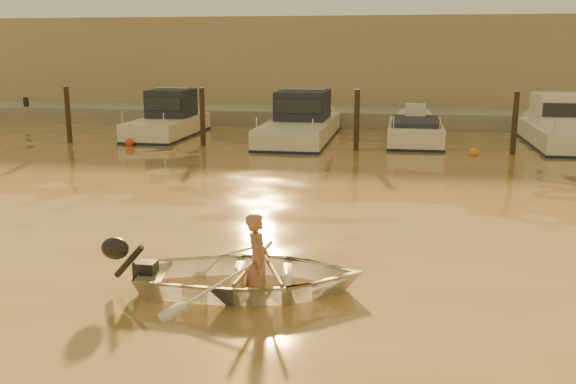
% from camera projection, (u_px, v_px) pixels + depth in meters
% --- Properties ---
extents(ground_plane, '(160.00, 160.00, 0.00)m').
position_uv_depth(ground_plane, '(294.00, 318.00, 8.09)').
color(ground_plane, olive).
rests_on(ground_plane, ground).
extents(dinghy, '(3.46, 2.71, 0.65)m').
position_uv_depth(dinghy, '(251.00, 276.00, 8.99)').
color(dinghy, silver).
rests_on(dinghy, ground_plane).
extents(person, '(0.41, 0.56, 1.42)m').
position_uv_depth(person, '(258.00, 262.00, 8.95)').
color(person, '#9A644D').
rests_on(person, dinghy).
extents(outboard_motor, '(0.95, 0.53, 0.70)m').
position_uv_depth(outboard_motor, '(144.00, 270.00, 9.01)').
color(outboard_motor, black).
rests_on(outboard_motor, dinghy).
extents(oar_port, '(0.80, 1.98, 0.13)m').
position_uv_depth(oar_port, '(269.00, 262.00, 8.94)').
color(oar_port, brown).
rests_on(oar_port, dinghy).
extents(oar_starboard, '(0.10, 2.10, 0.13)m').
position_uv_depth(oar_starboard, '(254.00, 262.00, 8.94)').
color(oar_starboard, brown).
rests_on(oar_starboard, dinghy).
extents(moored_boat_1, '(1.90, 5.77, 1.75)m').
position_uv_depth(moored_boat_1, '(168.00, 120.00, 24.60)').
color(moored_boat_1, beige).
rests_on(moored_boat_1, ground_plane).
extents(moored_boat_2, '(2.29, 7.67, 1.75)m').
position_uv_depth(moored_boat_2, '(300.00, 122.00, 23.73)').
color(moored_boat_2, silver).
rests_on(moored_boat_2, ground_plane).
extents(moored_boat_3, '(1.86, 5.44, 0.95)m').
position_uv_depth(moored_boat_3, '(415.00, 136.00, 23.11)').
color(moored_boat_3, beige).
rests_on(moored_boat_3, ground_plane).
extents(moored_boat_4, '(2.07, 6.44, 1.75)m').
position_uv_depth(moored_boat_4, '(562.00, 128.00, 22.18)').
color(moored_boat_4, silver).
rests_on(moored_boat_4, ground_plane).
extents(piling_0, '(0.18, 0.18, 2.20)m').
position_uv_depth(piling_0, '(68.00, 117.00, 22.92)').
color(piling_0, '#2D2319').
rests_on(piling_0, ground_plane).
extents(piling_1, '(0.18, 0.18, 2.20)m').
position_uv_depth(piling_1, '(203.00, 120.00, 22.07)').
color(piling_1, '#2D2319').
rests_on(piling_1, ground_plane).
extents(piling_2, '(0.18, 0.18, 2.20)m').
position_uv_depth(piling_2, '(357.00, 123.00, 21.18)').
color(piling_2, '#2D2319').
rests_on(piling_2, ground_plane).
extents(piling_3, '(0.18, 0.18, 2.20)m').
position_uv_depth(piling_3, '(515.00, 126.00, 20.33)').
color(piling_3, '#2D2319').
rests_on(piling_3, ground_plane).
extents(fender_b, '(0.30, 0.30, 0.30)m').
position_uv_depth(fender_b, '(129.00, 143.00, 22.28)').
color(fender_b, red).
rests_on(fender_b, ground_plane).
extents(fender_c, '(0.30, 0.30, 0.30)m').
position_uv_depth(fender_c, '(313.00, 151.00, 20.56)').
color(fender_c, white).
rests_on(fender_c, ground_plane).
extents(fender_d, '(0.30, 0.30, 0.30)m').
position_uv_depth(fender_d, '(473.00, 153.00, 20.20)').
color(fender_d, orange).
rests_on(fender_d, ground_plane).
extents(quay, '(52.00, 4.00, 1.00)m').
position_uv_depth(quay, '(373.00, 120.00, 28.70)').
color(quay, gray).
rests_on(quay, ground_plane).
extents(waterfront_building, '(46.00, 7.00, 4.80)m').
position_uv_depth(waterfront_building, '(379.00, 66.00, 33.49)').
color(waterfront_building, '#9E8466').
rests_on(waterfront_building, quay).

